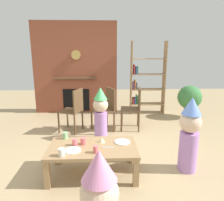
# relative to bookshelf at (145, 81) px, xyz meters

# --- Properties ---
(ground_plane) EXTENTS (12.00, 12.00, 0.00)m
(ground_plane) POSITION_rel_bookshelf_xyz_m (-1.11, -2.40, -0.87)
(ground_plane) COLOR tan
(brick_fireplace_feature) EXTENTS (2.20, 0.28, 2.40)m
(brick_fireplace_feature) POSITION_rel_bookshelf_xyz_m (-1.84, 0.20, 0.33)
(brick_fireplace_feature) COLOR brown
(brick_fireplace_feature) RESTS_ON ground_plane
(bookshelf) EXTENTS (0.90, 0.28, 1.90)m
(bookshelf) POSITION_rel_bookshelf_xyz_m (0.00, 0.00, 0.00)
(bookshelf) COLOR #9E7A51
(bookshelf) RESTS_ON ground_plane
(coffee_table) EXTENTS (1.17, 0.66, 0.40)m
(coffee_table) POSITION_rel_bookshelf_xyz_m (-1.26, -2.87, -0.52)
(coffee_table) COLOR #9E7A51
(coffee_table) RESTS_ON ground_plane
(paper_cup_near_left) EXTENTS (0.08, 0.08, 0.10)m
(paper_cup_near_left) POSITION_rel_bookshelf_xyz_m (-1.62, -3.11, -0.41)
(paper_cup_near_left) COLOR silver
(paper_cup_near_left) RESTS_ON coffee_table
(paper_cup_near_right) EXTENTS (0.06, 0.06, 0.09)m
(paper_cup_near_right) POSITION_rel_bookshelf_xyz_m (-1.21, -3.04, -0.42)
(paper_cup_near_right) COLOR #E5666B
(paper_cup_near_right) RESTS_ON coffee_table
(paper_cup_center) EXTENTS (0.07, 0.07, 0.09)m
(paper_cup_center) POSITION_rel_bookshelf_xyz_m (-1.50, -2.82, -0.42)
(paper_cup_center) COLOR #E5666B
(paper_cup_center) RESTS_ON coffee_table
(paper_cup_far_left) EXTENTS (0.07, 0.07, 0.09)m
(paper_cup_far_left) POSITION_rel_bookshelf_xyz_m (-1.39, -2.80, -0.42)
(paper_cup_far_left) COLOR #E5666B
(paper_cup_far_left) RESTS_ON coffee_table
(paper_cup_far_right) EXTENTS (0.07, 0.07, 0.10)m
(paper_cup_far_right) POSITION_rel_bookshelf_xyz_m (-1.66, -2.60, -0.41)
(paper_cup_far_right) COLOR #8CD18C
(paper_cup_far_right) RESTS_ON coffee_table
(paper_plate_front) EXTENTS (0.21, 0.21, 0.01)m
(paper_plate_front) POSITION_rel_bookshelf_xyz_m (-0.85, -2.76, -0.46)
(paper_plate_front) COLOR white
(paper_plate_front) RESTS_ON coffee_table
(paper_plate_rear) EXTENTS (0.21, 0.21, 0.01)m
(paper_plate_rear) POSITION_rel_bookshelf_xyz_m (-1.51, -2.98, -0.46)
(paper_plate_rear) COLOR white
(paper_plate_rear) RESTS_ON coffee_table
(birthday_cake_slice) EXTENTS (0.10, 0.10, 0.07)m
(birthday_cake_slice) POSITION_rel_bookshelf_xyz_m (-1.14, -2.74, -0.43)
(birthday_cake_slice) COLOR #EAC68C
(birthday_cake_slice) RESTS_ON coffee_table
(table_fork) EXTENTS (0.15, 0.02, 0.01)m
(table_fork) POSITION_rel_bookshelf_xyz_m (-1.05, -2.91, -0.46)
(table_fork) COLOR silver
(table_fork) RESTS_ON coffee_table
(child_in_pink) EXTENTS (0.29, 0.29, 1.05)m
(child_in_pink) POSITION_rel_bookshelf_xyz_m (0.06, -2.82, -0.31)
(child_in_pink) COLOR #B27FCC
(child_in_pink) RESTS_ON ground_plane
(child_by_the_chairs) EXTENTS (0.28, 0.28, 1.00)m
(child_by_the_chairs) POSITION_rel_bookshelf_xyz_m (-1.16, -1.72, -0.34)
(child_by_the_chairs) COLOR #B27FCC
(child_by_the_chairs) RESTS_ON ground_plane
(dining_chair_left) EXTENTS (0.51, 0.51, 0.90)m
(dining_chair_left) POSITION_rel_bookshelf_xyz_m (-1.70, -1.30, -0.35)
(dining_chair_left) COLOR brown
(dining_chair_left) RESTS_ON ground_plane
(dining_chair_middle) EXTENTS (0.53, 0.53, 0.90)m
(dining_chair_middle) POSITION_rel_bookshelf_xyz_m (-1.04, -1.23, -0.35)
(dining_chair_middle) COLOR brown
(dining_chair_middle) RESTS_ON ground_plane
(dining_chair_right) EXTENTS (0.44, 0.44, 0.90)m
(dining_chair_right) POSITION_rel_bookshelf_xyz_m (-0.45, -1.20, -0.35)
(dining_chair_right) COLOR brown
(dining_chair_right) RESTS_ON ground_plane
(potted_plant_tall) EXTENTS (0.59, 0.59, 0.82)m
(potted_plant_tall) POSITION_rel_bookshelf_xyz_m (1.04, -0.46, -0.37)
(potted_plant_tall) COLOR #9E5B42
(potted_plant_tall) RESTS_ON ground_plane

